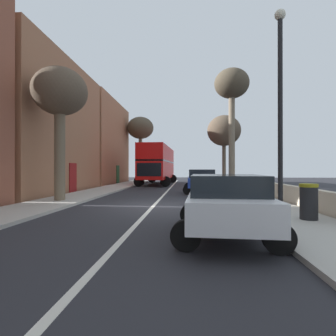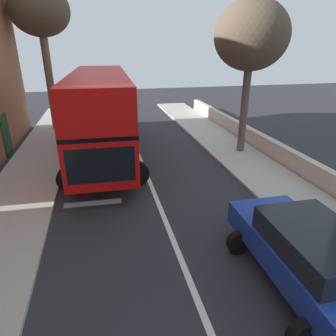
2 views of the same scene
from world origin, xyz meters
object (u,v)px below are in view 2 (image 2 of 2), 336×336
double_decker_bus (101,110)px  parked_car_blue_right_2 (309,254)px  street_tree_left_4 (40,13)px  street_tree_right_1 (251,37)px

double_decker_bus → parked_car_blue_right_2: bearing=-67.4°
parked_car_blue_right_2 → street_tree_left_4: street_tree_left_4 is taller
double_decker_bus → street_tree_left_4: (-2.99, 5.93, 4.62)m
double_decker_bus → street_tree_right_1: (6.98, -1.02, 3.24)m
double_decker_bus → parked_car_blue_right_2: (4.20, -10.08, -1.41)m
double_decker_bus → parked_car_blue_right_2: 11.01m
parked_car_blue_right_2 → double_decker_bus: bearing=112.6°
parked_car_blue_right_2 → street_tree_left_4: size_ratio=0.54×
double_decker_bus → street_tree_left_4: 8.09m
parked_car_blue_right_2 → street_tree_left_4: bearing=114.2°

